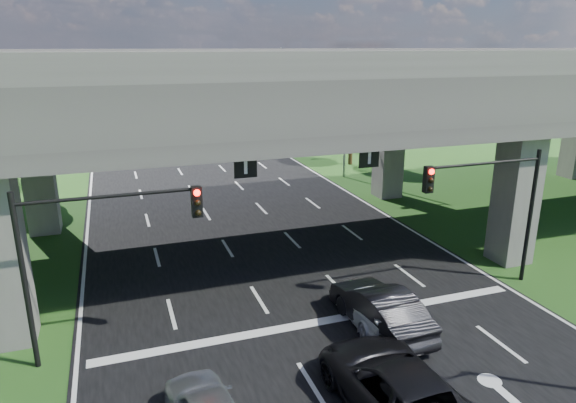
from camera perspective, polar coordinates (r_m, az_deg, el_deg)
ground at (r=17.64m, az=8.46°, el=-18.52°), size 160.00×160.00×0.00m
road at (r=25.75m, az=-1.83°, el=-6.32°), size 18.00×120.00×0.03m
overpass at (r=25.67m, az=-3.36°, el=11.86°), size 80.00×15.00×10.00m
signal_right at (r=23.00m, az=21.85°, el=0.59°), size 5.76×0.54×6.00m
signal_left at (r=17.62m, az=-20.74°, el=-4.10°), size 5.76×0.54×6.00m
streetlight_far at (r=40.62m, az=5.94°, el=10.73°), size 3.38×0.25×10.00m
streetlight_beyond at (r=55.48m, az=-1.18°, el=12.46°), size 3.38×0.25×10.00m
tree_left_near at (r=39.60m, az=-29.33°, el=7.01°), size 4.50×4.50×7.80m
tree_left_far at (r=55.16m, az=-25.69°, el=10.07°), size 4.80×4.80×8.32m
tree_right_near at (r=45.63m, az=7.16°, el=9.66°), size 4.20×4.20×7.28m
tree_right_mid at (r=54.12m, az=6.27°, el=10.47°), size 3.91×3.90×6.76m
tree_right_far at (r=59.96m, az=-0.57°, el=11.81°), size 4.50×4.50×7.80m
car_dark at (r=19.65m, az=10.19°, el=-11.66°), size 1.97×5.11×1.66m
car_white at (r=20.26m, az=9.20°, el=-11.19°), size 2.21×4.76×1.35m
car_trailing at (r=15.75m, az=12.11°, el=-19.69°), size 3.09×6.21×1.69m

